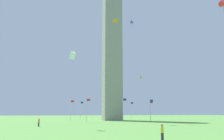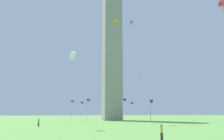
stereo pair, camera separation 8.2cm
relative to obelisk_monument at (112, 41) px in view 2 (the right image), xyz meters
name	(u,v)px [view 2 (the right image)]	position (x,y,z in m)	size (l,w,h in m)	color
ground_plane	(112,120)	(0.00, 0.00, -29.39)	(260.00, 260.00, 0.00)	#548C3D
obelisk_monument	(112,41)	(0.00, 0.00, 0.00)	(6.47, 6.47, 58.78)	gray
flagpole_n	(150,109)	(14.74, 0.00, -25.49)	(1.12, 0.14, 7.04)	silver
flagpole_ne	(131,110)	(10.44, 10.37, -25.49)	(1.12, 0.14, 7.04)	silver
flagpole_e	(104,110)	(0.07, 14.67, -25.49)	(1.12, 0.14, 7.04)	silver
flagpole_se	(81,110)	(-10.31, 10.37, -25.49)	(1.12, 0.14, 7.04)	silver
flagpole_s	(71,109)	(-14.60, 0.00, -25.49)	(1.12, 0.14, 7.04)	silver
flagpole_sw	(87,109)	(-10.31, -10.37, -25.49)	(1.12, 0.14, 7.04)	silver
flagpole_w	(123,109)	(0.07, -14.67, -25.49)	(1.12, 0.14, 7.04)	silver
flagpole_nw	(150,109)	(10.44, -10.37, -25.49)	(1.12, 0.14, 7.04)	silver
person_yellow_shirt	(162,132)	(-8.02, -58.11, -28.55)	(0.32, 0.32, 1.69)	#2D2D38
person_orange_shirt	(39,122)	(-22.41, -30.98, -28.56)	(0.32, 0.32, 1.68)	#2D2D38
kite_white_box	(72,56)	(-16.40, -38.10, -15.95)	(1.29, 1.49, 2.87)	white
kite_blue_delta	(132,22)	(1.56, -20.14, -0.43)	(1.62, 1.51, 2.09)	blue
kite_red_delta	(223,4)	(6.68, -51.34, -9.35)	(1.22, 1.51, 2.27)	red
kite_orange_diamond	(115,21)	(-3.82, -21.18, -0.93)	(1.42, 1.30, 2.08)	orange
kite_yellow_delta	(141,78)	(8.79, -6.33, -14.62)	(1.55, 1.37, 2.01)	yellow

